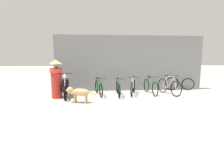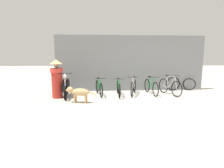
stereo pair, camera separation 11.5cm
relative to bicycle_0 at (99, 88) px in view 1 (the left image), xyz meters
name	(u,v)px [view 1 (the left image)]	position (x,y,z in m)	size (l,w,h in m)	color
ground_plane	(147,108)	(1.62, -2.16, -0.33)	(60.00, 60.00, 0.00)	#ADA89E
shop_wall_back	(130,63)	(1.62, 1.09, 1.06)	(7.53, 0.20, 2.77)	slate
bicycle_0	(99,88)	(0.00, 0.00, 0.00)	(0.47, 1.62, 0.81)	black
bicycle_1	(118,88)	(0.87, -0.17, 0.00)	(0.46, 1.64, 0.80)	black
bicycle_2	(133,87)	(1.57, 0.00, 0.02)	(0.59, 1.55, 0.85)	black
bicycle_3	(150,87)	(2.40, 0.04, 0.02)	(0.46, 1.70, 0.84)	black
bicycle_4	(169,87)	(3.20, -0.16, 0.04)	(0.55, 1.60, 0.90)	black
motorcycle	(66,87)	(-1.42, -0.22, 0.09)	(0.58, 1.82, 1.06)	black
stray_dog	(78,92)	(-0.76, -1.31, 0.07)	(1.16, 0.43, 0.60)	tan
person_in_robes	(56,78)	(-1.75, -0.42, 0.52)	(0.68, 0.68, 1.61)	#B72D23
spare_tire_left	(172,84)	(3.78, 0.83, 0.02)	(0.71, 0.06, 0.71)	black
spare_tire_right	(188,84)	(4.65, 0.85, -0.02)	(0.59, 0.28, 0.62)	black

